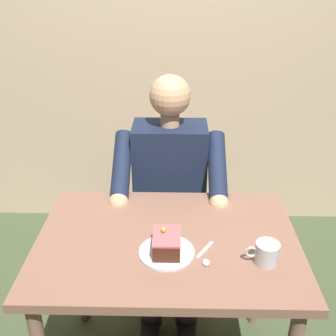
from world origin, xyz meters
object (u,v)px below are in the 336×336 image
cake_slice (167,243)px  dessert_spoon (205,256)px  chair (170,200)px  seated_person (170,196)px  coffee_cup (266,253)px  dining_table (167,259)px

cake_slice → dessert_spoon: (-0.14, 0.02, -0.04)m
chair → seated_person: size_ratio=0.74×
cake_slice → coffee_cup: size_ratio=1.10×
chair → coffee_cup: bearing=113.9°
coffee_cup → dessert_spoon: coffee_cup is taller
seated_person → cake_slice: 0.58m
dining_table → cake_slice: bearing=91.4°
seated_person → dessert_spoon: (-0.14, 0.58, 0.10)m
chair → dessert_spoon: (-0.14, 0.76, 0.23)m
chair → seated_person: (0.00, 0.18, 0.13)m
cake_slice → dessert_spoon: cake_slice is taller
dessert_spoon → cake_slice: bearing=-8.1°
chair → seated_person: seated_person is taller
chair → dessert_spoon: bearing=100.3°
chair → cake_slice: size_ratio=6.98×
coffee_cup → seated_person: bearing=-60.3°
cake_slice → coffee_cup: 0.35m
dining_table → cake_slice: 0.17m
seated_person → dessert_spoon: size_ratio=8.88×
dining_table → dessert_spoon: dessert_spoon is taller
seated_person → coffee_cup: 0.71m
dining_table → seated_person: seated_person is taller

